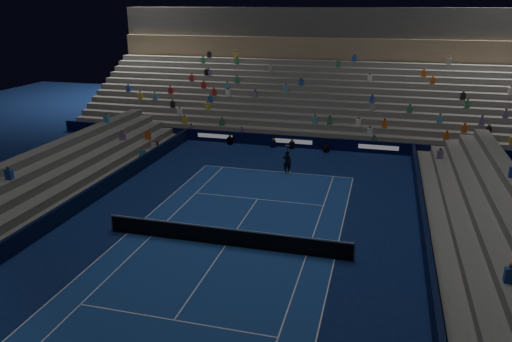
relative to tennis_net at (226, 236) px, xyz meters
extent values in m
plane|color=#0D1C4E|center=(0.00, 0.00, -0.50)|extent=(90.00, 90.00, 0.00)
cube|color=navy|center=(0.00, 0.00, -0.50)|extent=(10.97, 23.77, 0.01)
cube|color=black|center=(0.00, 18.50, 0.00)|extent=(44.00, 0.25, 1.00)
cube|color=black|center=(9.70, 0.00, 0.00)|extent=(0.25, 37.00, 1.00)
cube|color=black|center=(-9.70, 0.00, 0.00)|extent=(0.25, 37.00, 1.00)
cube|color=slate|center=(0.00, 19.50, -0.25)|extent=(44.00, 1.00, 0.50)
cube|color=slate|center=(0.00, 20.50, 0.00)|extent=(44.00, 1.00, 1.00)
cube|color=slate|center=(0.00, 21.50, 0.25)|extent=(44.00, 1.00, 1.50)
cube|color=slate|center=(0.00, 22.50, 0.50)|extent=(44.00, 1.00, 2.00)
cube|color=slate|center=(0.00, 23.50, 0.75)|extent=(44.00, 1.00, 2.50)
cube|color=slate|center=(0.00, 24.50, 1.00)|extent=(44.00, 1.00, 3.00)
cube|color=slate|center=(0.00, 25.50, 1.25)|extent=(44.00, 1.00, 3.50)
cube|color=slate|center=(0.00, 26.50, 1.50)|extent=(44.00, 1.00, 4.00)
cube|color=slate|center=(0.00, 27.50, 1.75)|extent=(44.00, 1.00, 4.50)
cube|color=slate|center=(0.00, 28.50, 2.00)|extent=(44.00, 1.00, 5.00)
cube|color=slate|center=(0.00, 29.50, 2.25)|extent=(44.00, 1.00, 5.50)
cube|color=slate|center=(0.00, 30.50, 2.50)|extent=(44.00, 1.00, 6.00)
cube|color=#907759|center=(0.00, 31.60, 6.60)|extent=(44.00, 0.60, 2.20)
cube|color=#434240|center=(0.00, 33.00, 9.20)|extent=(44.00, 2.40, 3.00)
cube|color=slate|center=(10.50, 0.00, -0.25)|extent=(1.00, 37.00, 0.50)
cube|color=slate|center=(11.50, 0.00, 0.00)|extent=(1.00, 37.00, 1.00)
cube|color=slate|center=(12.50, 0.00, 0.25)|extent=(1.00, 37.00, 1.50)
cube|color=slate|center=(-10.50, 0.00, -0.25)|extent=(1.00, 37.00, 0.50)
cube|color=slate|center=(-11.50, 0.00, 0.00)|extent=(1.00, 37.00, 1.00)
cube|color=slate|center=(-12.50, 0.00, 0.25)|extent=(1.00, 37.00, 1.50)
cylinder|color=#B2B2B7|center=(-6.40, 0.00, 0.05)|extent=(0.10, 0.10, 1.10)
cylinder|color=#B2B2B7|center=(6.40, 0.00, 0.05)|extent=(0.10, 0.10, 1.10)
cube|color=black|center=(0.00, 0.00, -0.05)|extent=(12.80, 0.03, 0.90)
cube|color=white|center=(0.00, 0.00, 0.44)|extent=(12.80, 0.04, 0.08)
imported|color=black|center=(0.79, 11.75, 0.34)|extent=(0.63, 0.43, 1.69)
cube|color=black|center=(2.82, 17.86, -0.23)|extent=(0.57, 0.62, 0.54)
cylinder|color=black|center=(2.82, 17.44, -0.07)|extent=(0.29, 0.38, 0.16)
camera|label=1|loc=(7.17, -21.12, 11.11)|focal=34.45mm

